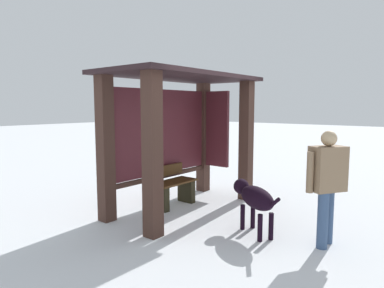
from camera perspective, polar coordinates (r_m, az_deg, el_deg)
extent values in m
plane|color=silver|center=(6.33, -1.44, -10.78)|extent=(60.00, 60.00, 0.00)
cube|color=#402921|center=(4.79, -6.69, -1.94)|extent=(0.22, 0.22, 2.36)
cube|color=#402921|center=(6.83, 9.11, 0.51)|extent=(0.22, 0.22, 2.36)
cube|color=#402921|center=(5.61, -14.38, -0.88)|extent=(0.22, 0.22, 2.36)
cube|color=#402921|center=(7.42, 1.89, 1.06)|extent=(0.22, 0.22, 2.36)
cube|color=black|center=(6.07, -1.50, 11.35)|extent=(3.04, 1.53, 0.07)
cube|color=#4F1D24|center=(6.43, -5.12, 2.08)|extent=(2.37, 0.08, 1.59)
cube|color=#402921|center=(6.54, -4.92, -5.41)|extent=(2.37, 0.06, 0.08)
cube|color=#4F1D24|center=(7.20, 4.12, 2.55)|extent=(0.08, 0.59, 1.59)
cube|color=#472D14|center=(6.37, -3.10, -6.41)|extent=(0.93, 0.42, 0.03)
cube|color=#472D14|center=(6.45, -4.35, -4.46)|extent=(0.88, 0.04, 0.20)
cube|color=black|center=(6.69, -0.96, -7.87)|extent=(0.12, 0.36, 0.44)
cube|color=black|center=(6.17, -5.39, -9.13)|extent=(0.12, 0.36, 0.44)
cube|color=#85694E|center=(4.81, 21.89, -3.88)|extent=(0.52, 0.46, 0.60)
sphere|color=tan|center=(4.76, 22.09, 0.87)|extent=(0.20, 0.20, 0.20)
cylinder|color=#385177|center=(5.08, 21.95, -11.18)|extent=(0.19, 0.19, 0.75)
cylinder|color=#385177|center=(4.86, 21.15, -11.94)|extent=(0.19, 0.19, 0.75)
cylinder|color=#85694E|center=(5.00, 24.29, -3.95)|extent=(0.12, 0.12, 0.54)
cylinder|color=#85694E|center=(4.64, 19.27, -4.51)|extent=(0.12, 0.12, 0.54)
ellipsoid|color=black|center=(5.05, 10.85, -8.90)|extent=(0.64, 0.81, 0.32)
sphere|color=black|center=(5.42, 8.29, -7.07)|extent=(0.24, 0.24, 0.24)
cylinder|color=black|center=(4.68, 13.74, -9.60)|extent=(0.15, 0.21, 0.19)
cylinder|color=black|center=(5.40, 10.21, -11.80)|extent=(0.07, 0.07, 0.38)
cylinder|color=black|center=(5.31, 8.52, -12.07)|extent=(0.07, 0.07, 0.38)
cylinder|color=black|center=(5.00, 13.17, -13.36)|extent=(0.07, 0.07, 0.38)
cylinder|color=black|center=(4.91, 11.38, -13.69)|extent=(0.07, 0.07, 0.38)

